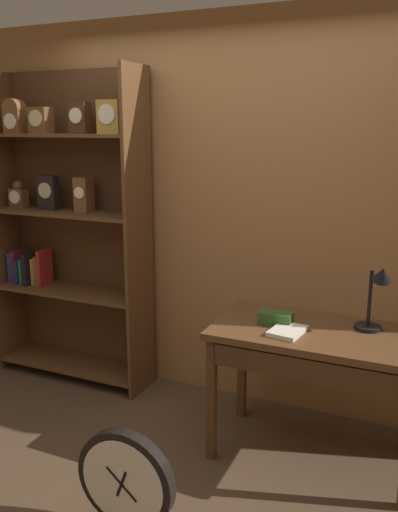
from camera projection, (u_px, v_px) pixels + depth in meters
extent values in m
plane|color=#4C3826|center=(129.00, 511.00, 2.69)|extent=(10.00, 10.00, 0.00)
cube|color=#9E6B3D|center=(231.00, 215.00, 3.62)|extent=(4.80, 0.05, 2.60)
cube|color=brown|center=(4.00, 225.00, 4.15)|extent=(0.02, 0.36, 2.27)
cube|color=brown|center=(139.00, 238.00, 3.67)|extent=(0.02, 0.36, 2.27)
cube|color=#4B2F1A|center=(82.00, 227.00, 4.07)|extent=(1.23, 0.01, 2.27)
cube|color=brown|center=(75.00, 364.00, 4.16)|extent=(1.18, 0.34, 0.02)
cube|color=brown|center=(71.00, 291.00, 4.02)|extent=(1.18, 0.34, 0.02)
cube|color=brown|center=(66.00, 213.00, 3.88)|extent=(1.18, 0.34, 0.02)
cube|color=brown|center=(62.00, 135.00, 3.75)|extent=(1.18, 0.34, 0.02)
cube|color=brown|center=(15.00, 123.00, 3.89)|extent=(0.15, 0.10, 0.15)
cylinder|color=brown|center=(14.00, 109.00, 3.87)|extent=(0.15, 0.10, 0.15)
cylinder|color=silver|center=(10.00, 121.00, 3.84)|extent=(0.11, 0.01, 0.11)
cube|color=brown|center=(19.00, 198.00, 4.04)|extent=(0.13, 0.08, 0.14)
sphere|color=brown|center=(18.00, 186.00, 4.02)|extent=(0.08, 0.08, 0.08)
cylinder|color=silver|center=(14.00, 197.00, 3.99)|extent=(0.10, 0.01, 0.10)
cube|color=brown|center=(41.00, 120.00, 3.77)|extent=(0.15, 0.11, 0.18)
cylinder|color=#C6B78C|center=(35.00, 118.00, 3.71)|extent=(0.11, 0.01, 0.11)
cube|color=black|center=(49.00, 193.00, 3.92)|extent=(0.15, 0.07, 0.25)
cylinder|color=#C6B78C|center=(45.00, 190.00, 3.87)|extent=(0.11, 0.01, 0.11)
cube|color=#472816|center=(80.00, 118.00, 3.69)|extent=(0.14, 0.09, 0.21)
cylinder|color=silver|center=(75.00, 116.00, 3.64)|extent=(0.10, 0.01, 0.10)
cube|color=brown|center=(84.00, 195.00, 3.81)|extent=(0.11, 0.11, 0.25)
cylinder|color=white|center=(79.00, 193.00, 3.75)|extent=(0.08, 0.01, 0.08)
cube|color=#B28C38|center=(110.00, 117.00, 3.54)|extent=(0.17, 0.08, 0.22)
cylinder|color=silver|center=(106.00, 114.00, 3.49)|extent=(0.13, 0.01, 0.13)
cube|color=navy|center=(15.00, 267.00, 4.21)|extent=(0.04, 0.12, 0.23)
cube|color=maroon|center=(19.00, 265.00, 4.20)|extent=(0.04, 0.14, 0.25)
cube|color=#19234C|center=(21.00, 271.00, 4.17)|extent=(0.04, 0.13, 0.19)
cube|color=#236638|center=(26.00, 271.00, 4.16)|extent=(0.03, 0.14, 0.19)
cube|color=black|center=(30.00, 269.00, 4.12)|extent=(0.04, 0.14, 0.25)
cube|color=#B78C2D|center=(38.00, 271.00, 4.13)|extent=(0.03, 0.13, 0.21)
cube|color=brown|center=(41.00, 270.00, 4.11)|extent=(0.03, 0.14, 0.23)
cube|color=maroon|center=(45.00, 267.00, 4.09)|extent=(0.03, 0.15, 0.28)
cube|color=brown|center=(317.00, 334.00, 2.97)|extent=(1.14, 0.62, 0.04)
cube|color=#50321B|center=(212.00, 400.00, 3.04)|extent=(0.05, 0.05, 0.74)
cube|color=#50321B|center=(242.00, 364.00, 3.50)|extent=(0.05, 0.05, 0.74)
cube|color=#472C18|center=(304.00, 369.00, 2.74)|extent=(0.97, 0.03, 0.12)
cylinder|color=black|center=(368.00, 327.00, 2.99)|extent=(0.15, 0.15, 0.02)
cylinder|color=black|center=(370.00, 298.00, 2.95)|extent=(0.02, 0.02, 0.32)
cone|color=black|center=(383.00, 274.00, 2.84)|extent=(0.12, 0.14, 0.12)
cube|color=#2D5123|center=(276.00, 318.00, 3.05)|extent=(0.19, 0.10, 0.07)
cube|color=silver|center=(287.00, 331.00, 2.92)|extent=(0.19, 0.24, 0.02)
cylinder|color=black|center=(126.00, 479.00, 2.48)|extent=(0.49, 0.06, 0.49)
cylinder|color=silver|center=(122.00, 484.00, 2.45)|extent=(0.42, 0.01, 0.42)
cube|color=black|center=(121.00, 484.00, 2.45)|extent=(0.06, 0.01, 0.14)
cube|color=black|center=(121.00, 484.00, 2.45)|extent=(0.16, 0.01, 0.14)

